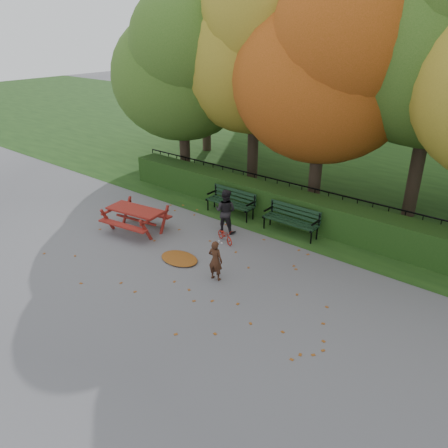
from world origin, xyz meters
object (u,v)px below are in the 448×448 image
Objects in this scene: bicycle at (225,235)px; adult at (226,211)px; bench_right at (292,218)px; child at (215,260)px; tree_a at (183,67)px; tree_b at (260,43)px; tree_c at (331,67)px; tree_f at (207,32)px; bench_left at (232,200)px; picnic_table at (135,214)px.

adult is at bearing 59.25° from bicycle.
bench_right is 1.64× the size of child.
adult reaches higher than bench_right.
bicycle is at bearing -36.10° from tree_a.
bench_right is at bearing -12.92° from bicycle.
tree_b is 3.42m from tree_c.
child reaches higher than bicycle.
tree_f is 9.56m from bench_left.
adult is at bearing -66.43° from tree_b.
tree_a is at bearing 75.31° from bicycle.
tree_b reaches higher than picnic_table.
tree_f is at bearing 117.98° from tree_a.
tree_f reaches higher than bench_left.
tree_f is 5.10× the size of bench_left.
adult is (4.62, -3.12, -3.81)m from tree_a.
tree_a is at bearing -176.35° from tree_c.
picnic_table is 1.82× the size of child.
bench_left is (-2.13, -2.26, -4.30)m from tree_c.
bench_left is 4.28m from child.
child is at bearing 109.36° from adult.
tree_f reaches higher than bench_right.
tree_b is 4.41× the size of picnic_table.
tree_f is at bearing 136.49° from bench_left.
adult is at bearing 29.61° from picnic_table.
bench_left is 0.90× the size of picnic_table.
tree_b is at bearing 110.58° from bench_left.
bench_right is at bearing -157.57° from adult.
tree_a is 6.75m from adult.
tree_a reaches higher than bicycle.
bench_left is at bearing -43.51° from tree_f.
bench_left reaches higher than bicycle.
child is 2.84m from adult.
bicycle is at bearing -64.56° from tree_b.
child is at bearing -41.55° from tree_a.
child is (6.19, -5.48, -3.97)m from tree_a.
tree_f is 5.10× the size of bench_right.
adult is (-1.67, -1.25, 0.19)m from bench_right.
tree_b is 5.32m from tree_f.
bench_left is at bearing -69.42° from tree_b.
picnic_table is 1.40× the size of adult.
picnic_table is at bearing -124.62° from tree_c.
tree_b reaches higher than bench_right.
bench_right is 3.61m from child.
tree_f reaches higher than tree_b.
tree_a reaches higher than adult.
tree_b is 6.15× the size of adult.
tree_f is at bearing 65.02° from bicycle.
tree_c is 9.78× the size of bicycle.
tree_b is at bearing 166.55° from tree_c.
tree_c reaches higher than tree_a.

